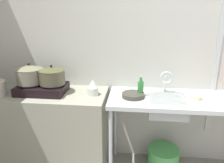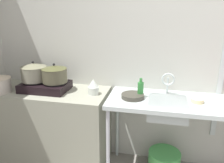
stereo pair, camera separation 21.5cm
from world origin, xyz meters
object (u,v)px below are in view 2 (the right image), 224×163
object	(u,v)px
percolator	(93,87)
bucket_on_floor	(164,162)
frying_pan	(133,96)
faucet	(168,80)
pot_on_left_burner	(34,72)
small_bowl_on_drainboard	(197,100)
bottle_by_sink	(141,89)
stove	(45,86)
sink_basin	(167,108)
pot_on_right_burner	(55,74)

from	to	relation	value
percolator	bucket_on_floor	distance (m)	1.10
frying_pan	faucet	bearing A→B (deg)	28.35
pot_on_left_burner	small_bowl_on_drainboard	bearing A→B (deg)	-0.25
percolator	bottle_by_sink	world-z (taller)	bottle_by_sink
stove	sink_basin	bearing A→B (deg)	-0.48
faucet	small_bowl_on_drainboard	bearing A→B (deg)	-30.63
sink_basin	frying_pan	world-z (taller)	frying_pan
sink_basin	faucet	distance (m)	0.28
small_bowl_on_drainboard	stove	bearing A→B (deg)	179.73
sink_basin	bucket_on_floor	size ratio (longest dim) A/B	1.09
stove	bottle_by_sink	xyz separation A→B (m)	(0.99, 0.01, 0.03)
pot_on_right_burner	sink_basin	distance (m)	1.17
stove	percolator	world-z (taller)	percolator
small_bowl_on_drainboard	bottle_by_sink	size ratio (longest dim) A/B	0.61
small_bowl_on_drainboard	bottle_by_sink	world-z (taller)	bottle_by_sink
stove	bucket_on_floor	bearing A→B (deg)	1.87
percolator	pot_on_right_burner	bearing A→B (deg)	179.33
stove	pot_on_right_burner	distance (m)	0.18
sink_basin	faucet	world-z (taller)	faucet
pot_on_left_burner	faucet	world-z (taller)	pot_on_left_burner
percolator	bucket_on_floor	bearing A→B (deg)	3.56
stove	sink_basin	world-z (taller)	stove
faucet	frying_pan	xyz separation A→B (m)	(-0.33, -0.18, -0.12)
sink_basin	percolator	bearing A→B (deg)	179.55
stove	sink_basin	xyz separation A→B (m)	(1.25, -0.01, -0.13)
sink_basin	bucket_on_floor	world-z (taller)	sink_basin
pot_on_right_burner	stove	bearing A→B (deg)	180.00
sink_basin	frying_pan	distance (m)	0.35
pot_on_left_burner	sink_basin	distance (m)	1.40
small_bowl_on_drainboard	bucket_on_floor	xyz separation A→B (m)	(-0.25, 0.05, -0.75)
frying_pan	bucket_on_floor	bearing A→B (deg)	11.05
frying_pan	bottle_by_sink	world-z (taller)	bottle_by_sink
percolator	frying_pan	xyz separation A→B (m)	(0.40, -0.02, -0.06)
stove	percolator	xyz separation A→B (m)	(0.53, -0.00, 0.03)
frying_pan	pot_on_right_burner	bearing A→B (deg)	178.17
faucet	small_bowl_on_drainboard	size ratio (longest dim) A/B	1.90
pot_on_left_burner	bottle_by_sink	world-z (taller)	pot_on_left_burner
faucet	pot_on_right_burner	bearing A→B (deg)	-172.48
pot_on_left_burner	frying_pan	bearing A→B (deg)	-1.42
pot_on_right_burner	faucet	world-z (taller)	pot_on_right_burner
pot_on_right_burner	bucket_on_floor	world-z (taller)	pot_on_right_burner
percolator	small_bowl_on_drainboard	xyz separation A→B (m)	(0.99, -0.00, -0.06)
percolator	small_bowl_on_drainboard	distance (m)	0.99
stove	pot_on_right_burner	bearing A→B (deg)	0.00
pot_on_left_burner	faucet	bearing A→B (deg)	6.26
sink_basin	faucet	xyz separation A→B (m)	(-0.00, 0.16, 0.22)
stove	bottle_by_sink	size ratio (longest dim) A/B	2.49
stove	faucet	world-z (taller)	faucet
frying_pan	small_bowl_on_drainboard	bearing A→B (deg)	1.81
frying_pan	bucket_on_floor	world-z (taller)	frying_pan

